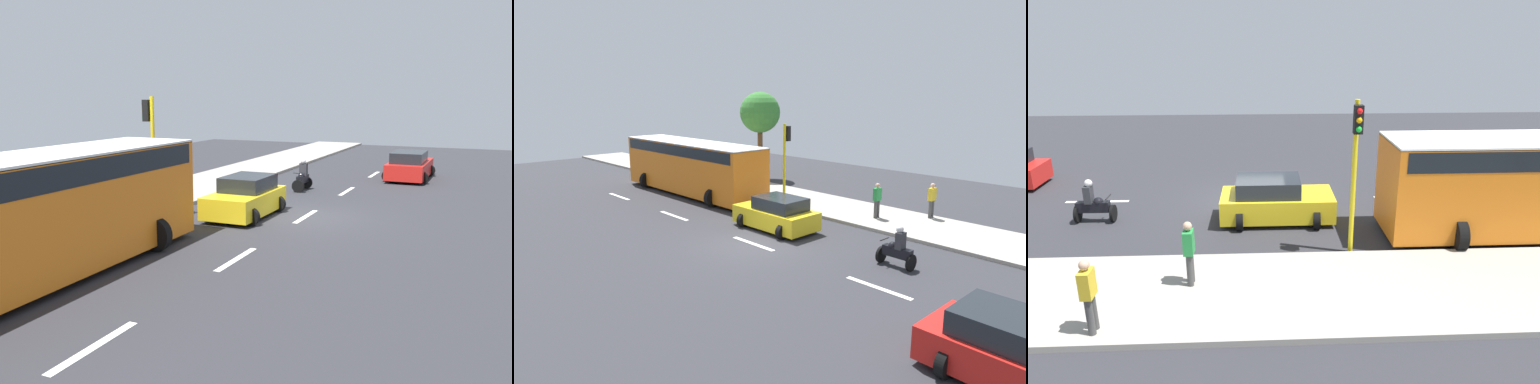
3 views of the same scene
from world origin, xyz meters
The scene contains 10 objects.
ground_plane centered at (0.00, 0.00, -0.05)m, with size 40.00×60.00×0.10m, color #2D2D33.
sidewalk centered at (7.00, 0.00, 0.07)m, with size 4.00×60.00×0.15m, color #9E998E.
lane_stripe_north centered at (0.00, -6.00, 0.01)m, with size 0.20×2.40×0.01m, color white.
lane_stripe_mid centered at (0.00, 0.00, 0.01)m, with size 0.20×2.40×0.01m, color white.
lane_stripe_south centered at (0.00, 6.00, 0.01)m, with size 0.20×2.40×0.01m, color white.
car_yellow_cab centered at (2.13, 0.82, 0.71)m, with size 2.30×3.84×1.52m.
motorcycle centered at (2.02, -5.39, 0.64)m, with size 0.60×1.30×1.53m.
pedestrian_near_signal centered at (8.51, -3.24, 1.06)m, with size 0.40×0.24×1.69m.
pedestrian_by_tree centered at (6.61, -1.45, 1.06)m, with size 0.40×0.24×1.69m.
traffic_light_corner centered at (4.85, 2.96, 2.93)m, with size 0.49×0.24×4.50m.
Camera 3 is at (17.00, 0.40, 6.17)m, focal length 32.30 mm.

